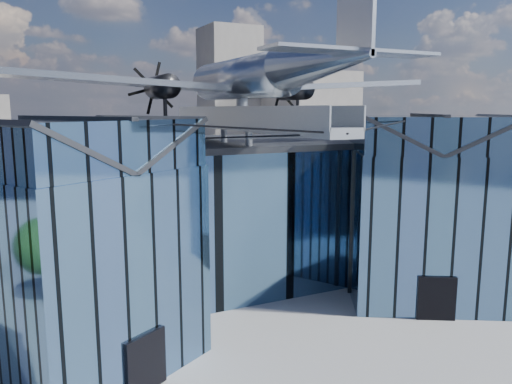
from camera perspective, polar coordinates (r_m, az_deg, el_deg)
name	(u,v)px	position (r m, az deg, el deg)	size (l,w,h in m)	color
ground_plane	(271,317)	(30.36, 1.70, -14.10)	(120.00, 120.00, 0.00)	gray
museum	(231,208)	(33.74, -2.84, -1.82)	(32.88, 24.50, 17.60)	#4A6E97
bg_towers	(121,123)	(76.51, -15.20, 7.58)	(77.00, 24.50, 26.00)	gray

